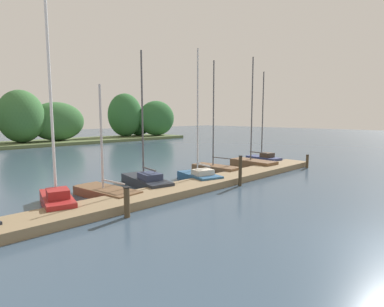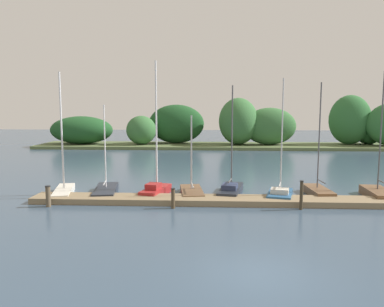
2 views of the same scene
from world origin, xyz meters
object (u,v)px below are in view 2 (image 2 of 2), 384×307
object	(u,v)px
sailboat_0	(64,189)
mooring_piling_1	(173,198)
sailboat_6	(318,190)
sailboat_2	(156,188)
sailboat_5	(280,194)
sailboat_1	(106,190)
mooring_piling_0	(48,196)
sailboat_3	(192,191)
mooring_piling_2	(301,195)
sailboat_7	(378,192)
sailboat_4	(231,189)

from	to	relation	value
sailboat_0	mooring_piling_1	size ratio (longest dim) A/B	6.83
sailboat_6	sailboat_2	bearing A→B (deg)	89.22
sailboat_0	sailboat_5	world-z (taller)	sailboat_0
sailboat_1	mooring_piling_0	distance (m)	4.05
sailboat_0	sailboat_3	size ratio (longest dim) A/B	1.53
sailboat_2	sailboat_1	bearing A→B (deg)	99.90
sailboat_1	sailboat_2	distance (m)	3.34
sailboat_3	mooring_piling_2	world-z (taller)	sailboat_3
sailboat_3	mooring_piling_0	distance (m)	8.59
sailboat_7	mooring_piling_2	size ratio (longest dim) A/B	4.78
sailboat_2	mooring_piling_0	xyz separation A→B (m)	(-5.72, -2.99, 0.12)
sailboat_1	sailboat_3	bearing A→B (deg)	-99.76
sailboat_2	sailboat_6	world-z (taller)	sailboat_2
sailboat_4	sailboat_1	bearing A→B (deg)	102.79
sailboat_5	sailboat_7	xyz separation A→B (m)	(6.10, 0.57, 0.01)
sailboat_7	mooring_piling_1	distance (m)	12.81
sailboat_3	sailboat_5	world-z (taller)	sailboat_5
mooring_piling_1	mooring_piling_2	distance (m)	7.08
sailboat_2	sailboat_3	distance (m)	2.27
sailboat_1	sailboat_2	size ratio (longest dim) A/B	0.68
sailboat_0	sailboat_7	xyz separation A→B (m)	(19.79, 0.18, -0.04)
sailboat_6	mooring_piling_0	xyz separation A→B (m)	(-16.00, -3.56, 0.28)
sailboat_6	sailboat_7	world-z (taller)	sailboat_7
mooring_piling_2	sailboat_0	bearing A→B (deg)	169.24
mooring_piling_0	sailboat_6	bearing A→B (deg)	12.53
sailboat_2	mooring_piling_1	size ratio (longest dim) A/B	7.40
sailboat_7	sailboat_6	bearing A→B (deg)	84.87
sailboat_2	sailboat_4	distance (m)	4.81
sailboat_2	mooring_piling_2	size ratio (longest dim) A/B	5.20
mooring_piling_0	sailboat_0	bearing A→B (deg)	94.85
sailboat_1	sailboat_7	size ratio (longest dim) A/B	0.74
sailboat_1	sailboat_4	xyz separation A→B (m)	(8.09, 0.31, 0.10)
sailboat_6	sailboat_7	bearing A→B (deg)	-101.96
sailboat_6	mooring_piling_1	size ratio (longest dim) A/B	6.26
sailboat_6	sailboat_0	bearing A→B (deg)	88.47
mooring_piling_2	mooring_piling_0	bearing A→B (deg)	-179.45
sailboat_3	mooring_piling_1	bearing A→B (deg)	157.21
sailboat_0	sailboat_7	size ratio (longest dim) A/B	1.00
mooring_piling_1	sailboat_1	bearing A→B (deg)	145.62
sailboat_2	sailboat_6	bearing A→B (deg)	-72.59
sailboat_4	sailboat_5	size ratio (longest dim) A/B	0.95
sailboat_4	sailboat_6	world-z (taller)	sailboat_6
sailboat_4	mooring_piling_0	xyz separation A→B (m)	(-10.49, -3.55, 0.25)
sailboat_7	mooring_piling_1	xyz separation A→B (m)	(-12.45, -3.03, 0.22)
mooring_piling_2	sailboat_6	bearing A→B (deg)	61.85
sailboat_3	sailboat_5	xyz separation A→B (m)	(5.49, -0.73, 0.08)
sailboat_6	sailboat_1	bearing A→B (deg)	87.39
sailboat_4	mooring_piling_0	world-z (taller)	sailboat_4
sailboat_7	mooring_piling_2	bearing A→B (deg)	121.40
sailboat_2	sailboat_5	distance (m)	7.75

